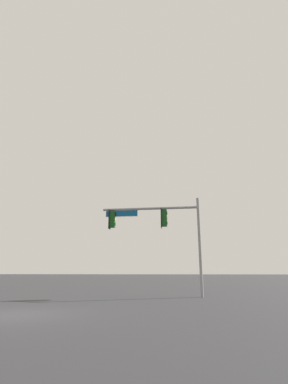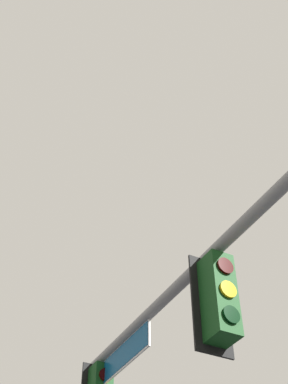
{
  "view_description": "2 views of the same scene",
  "coord_description": "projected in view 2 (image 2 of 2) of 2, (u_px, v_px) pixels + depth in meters",
  "views": [
    {
      "loc": [
        -6.29,
        10.53,
        1.47
      ],
      "look_at": [
        -3.36,
        -9.77,
        6.97
      ],
      "focal_mm": 28.0,
      "sensor_mm": 36.0,
      "label": 1
    },
    {
      "loc": [
        -9.31,
        -5.57,
        1.54
      ],
      "look_at": [
        -4.07,
        -8.31,
        6.97
      ],
      "focal_mm": 50.0,
      "sensor_mm": 36.0,
      "label": 2
    }
  ],
  "objects": [
    {
      "name": "signal_pole_near",
      "position": [
        197.0,
        342.0,
        6.47
      ],
      "size": [
        6.46,
        0.54,
        6.18
      ],
      "color": "gray",
      "rests_on": "ground_plane"
    }
  ]
}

